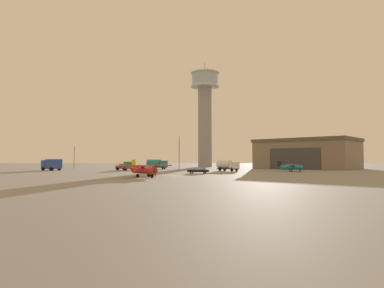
% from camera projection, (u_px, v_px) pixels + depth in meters
% --- Properties ---
extents(ground_plane, '(400.00, 400.00, 0.00)m').
position_uv_depth(ground_plane, '(173.00, 176.00, 61.36)').
color(ground_plane, gray).
extents(control_tower, '(11.39, 11.39, 42.05)m').
position_uv_depth(control_tower, '(205.00, 108.00, 133.98)').
color(control_tower, gray).
rests_on(control_tower, ground_plane).
extents(hangar, '(35.33, 34.59, 9.62)m').
position_uv_depth(hangar, '(307.00, 154.00, 108.36)').
color(hangar, '#7A6B56').
rests_on(hangar, ground_plane).
extents(airplane_teal, '(6.90, 8.78, 2.59)m').
position_uv_depth(airplane_teal, '(291.00, 167.00, 82.85)').
color(airplane_teal, teal).
rests_on(airplane_teal, ground_plane).
extents(airplane_red, '(8.87, 8.09, 3.04)m').
position_uv_depth(airplane_red, '(144.00, 169.00, 57.37)').
color(airplane_red, red).
rests_on(airplane_red, ground_plane).
extents(truck_fuel_tanker_white, '(5.80, 5.69, 2.90)m').
position_uv_depth(truck_fuel_tanker_white, '(227.00, 165.00, 86.81)').
color(truck_fuel_tanker_white, '#38383D').
rests_on(truck_fuel_tanker_white, ground_plane).
extents(truck_flatbed_green, '(6.11, 6.72, 2.42)m').
position_uv_depth(truck_flatbed_green, '(126.00, 166.00, 91.83)').
color(truck_flatbed_green, '#38383D').
rests_on(truck_flatbed_green, ground_plane).
extents(truck_box_blue, '(6.23, 5.27, 3.10)m').
position_uv_depth(truck_box_blue, '(52.00, 164.00, 91.06)').
color(truck_box_blue, '#38383D').
rests_on(truck_box_blue, ground_plane).
extents(truck_fuel_tanker_teal, '(6.52, 4.08, 3.01)m').
position_uv_depth(truck_fuel_tanker_teal, '(157.00, 164.00, 102.72)').
color(truck_fuel_tanker_teal, '#38383D').
rests_on(truck_fuel_tanker_teal, ground_plane).
extents(car_black, '(4.74, 3.09, 1.37)m').
position_uv_depth(car_black, '(199.00, 170.00, 72.26)').
color(car_black, black).
rests_on(car_black, ground_plane).
extents(light_post_west, '(0.44, 0.44, 10.32)m').
position_uv_depth(light_post_west, '(179.00, 150.00, 102.73)').
color(light_post_west, '#38383D').
rests_on(light_post_west, ground_plane).
extents(light_post_east, '(0.44, 0.44, 7.44)m').
position_uv_depth(light_post_east, '(74.00, 155.00, 111.80)').
color(light_post_east, '#38383D').
rests_on(light_post_east, ground_plane).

